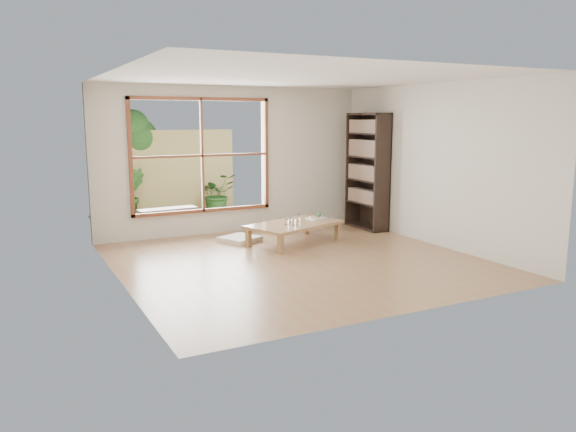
% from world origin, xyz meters
% --- Properties ---
extents(ground, '(5.00, 5.00, 0.00)m').
position_xyz_m(ground, '(0.00, 0.00, 0.00)').
color(ground, '#94754A').
rests_on(ground, ground).
extents(low_table, '(1.76, 1.35, 0.34)m').
position_xyz_m(low_table, '(0.50, 1.05, 0.30)').
color(low_table, '#A67150').
rests_on(low_table, ground).
extents(floor_cushion, '(0.73, 0.73, 0.08)m').
position_xyz_m(floor_cushion, '(-0.25, 1.59, 0.04)').
color(floor_cushion, beige).
rests_on(floor_cushion, ground).
extents(bookshelf, '(0.34, 0.96, 2.14)m').
position_xyz_m(bookshelf, '(2.31, 1.57, 1.07)').
color(bookshelf, black).
rests_on(bookshelf, ground).
extents(glass_tall, '(0.07, 0.07, 0.13)m').
position_xyz_m(glass_tall, '(0.41, 0.90, 0.40)').
color(glass_tall, silver).
rests_on(glass_tall, low_table).
extents(glass_mid, '(0.08, 0.08, 0.11)m').
position_xyz_m(glass_mid, '(0.64, 1.19, 0.40)').
color(glass_mid, silver).
rests_on(glass_mid, low_table).
extents(glass_short, '(0.07, 0.07, 0.08)m').
position_xyz_m(glass_short, '(0.46, 1.10, 0.38)').
color(glass_short, silver).
rests_on(glass_short, low_table).
extents(glass_small, '(0.07, 0.07, 0.09)m').
position_xyz_m(glass_small, '(0.32, 0.98, 0.38)').
color(glass_small, silver).
rests_on(glass_small, low_table).
extents(food_tray, '(0.35, 0.28, 0.10)m').
position_xyz_m(food_tray, '(1.03, 1.24, 0.36)').
color(food_tray, white).
rests_on(food_tray, low_table).
extents(deck, '(2.80, 2.00, 0.05)m').
position_xyz_m(deck, '(-0.60, 3.56, 0.00)').
color(deck, '#3A312A').
rests_on(deck, ground).
extents(garden_bench, '(1.12, 0.40, 0.35)m').
position_xyz_m(garden_bench, '(-1.00, 3.31, 0.31)').
color(garden_bench, black).
rests_on(garden_bench, deck).
extents(bamboo_fence, '(2.80, 0.06, 1.80)m').
position_xyz_m(bamboo_fence, '(-0.60, 4.56, 0.90)').
color(bamboo_fence, tan).
rests_on(bamboo_fence, ground).
extents(shrub_right, '(0.89, 0.81, 0.85)m').
position_xyz_m(shrub_right, '(0.34, 4.28, 0.45)').
color(shrub_right, '#305C21').
rests_on(shrub_right, deck).
extents(shrub_left, '(0.60, 0.49, 1.06)m').
position_xyz_m(shrub_left, '(-1.52, 4.14, 0.56)').
color(shrub_left, '#305C21').
rests_on(shrub_left, deck).
extents(garden_tree, '(1.04, 0.85, 2.22)m').
position_xyz_m(garden_tree, '(-1.28, 4.86, 1.63)').
color(garden_tree, '#4C3D2D').
rests_on(garden_tree, ground).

